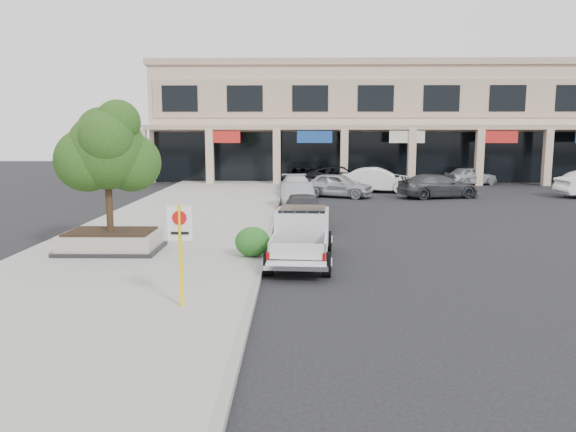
% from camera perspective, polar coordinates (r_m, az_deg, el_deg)
% --- Properties ---
extents(ground, '(120.00, 120.00, 0.00)m').
position_cam_1_polar(ground, '(15.38, 2.68, -6.67)').
color(ground, black).
rests_on(ground, ground).
extents(sidewalk, '(8.00, 52.00, 0.15)m').
position_cam_1_polar(sidewalk, '(21.80, -12.42, -2.08)').
color(sidewalk, gray).
rests_on(sidewalk, ground).
extents(curb, '(0.20, 52.00, 0.15)m').
position_cam_1_polar(curb, '(21.24, -1.99, -2.16)').
color(curb, gray).
rests_on(curb, ground).
extents(strip_mall, '(40.55, 12.43, 9.50)m').
position_cam_1_polar(strip_mall, '(49.49, 10.95, 9.33)').
color(strip_mall, tan).
rests_on(strip_mall, ground).
extents(planter, '(3.20, 2.20, 0.68)m').
position_cam_1_polar(planter, '(19.31, -17.53, -2.45)').
color(planter, black).
rests_on(planter, sidewalk).
extents(planter_tree, '(2.90, 2.55, 4.00)m').
position_cam_1_polar(planter_tree, '(19.09, -17.41, 6.32)').
color(planter_tree, black).
rests_on(planter_tree, planter).
extents(no_parking_sign, '(0.55, 0.09, 2.30)m').
position_cam_1_polar(no_parking_sign, '(12.67, -10.88, -2.58)').
color(no_parking_sign, yellow).
rests_on(no_parking_sign, sidewalk).
extents(hedge, '(1.10, 0.99, 0.93)m').
position_cam_1_polar(hedge, '(17.64, -3.63, -2.62)').
color(hedge, '#134415').
rests_on(hedge, sidewalk).
extents(pickup_truck, '(2.20, 5.19, 1.60)m').
position_cam_1_polar(pickup_truck, '(17.40, 1.32, -2.15)').
color(pickup_truck, silver).
rests_on(pickup_truck, ground).
extents(curb_car_a, '(1.86, 4.24, 1.42)m').
position_cam_1_polar(curb_car_a, '(23.91, 1.58, 0.61)').
color(curb_car_a, '#2D2F32').
rests_on(curb_car_a, ground).
extents(curb_car_b, '(1.86, 4.33, 1.39)m').
position_cam_1_polar(curb_car_b, '(28.97, 1.00, 2.00)').
color(curb_car_b, gray).
rests_on(curb_car_b, ground).
extents(curb_car_c, '(2.21, 4.71, 1.33)m').
position_cam_1_polar(curb_car_c, '(34.37, 0.86, 3.01)').
color(curb_car_c, silver).
rests_on(curb_car_c, ground).
extents(curb_car_d, '(2.85, 5.60, 1.52)m').
position_cam_1_polar(curb_car_d, '(39.66, 1.47, 3.91)').
color(curb_car_d, black).
rests_on(curb_car_d, ground).
extents(lot_car_a, '(4.69, 3.32, 1.48)m').
position_cam_1_polar(lot_car_a, '(34.64, 5.04, 3.15)').
color(lot_car_a, '#A7A9AF').
rests_on(lot_car_a, ground).
extents(lot_car_b, '(5.14, 2.59, 1.62)m').
position_cam_1_polar(lot_car_b, '(37.71, 9.13, 3.63)').
color(lot_car_b, white).
rests_on(lot_car_b, ground).
extents(lot_car_c, '(5.33, 3.26, 1.44)m').
position_cam_1_polar(lot_car_c, '(35.33, 14.98, 2.96)').
color(lot_car_c, '#2F3235').
rests_on(lot_car_c, ground).
extents(lot_car_d, '(6.12, 3.29, 1.63)m').
position_cam_1_polar(lot_car_d, '(39.19, 5.34, 3.90)').
color(lot_car_d, black).
rests_on(lot_car_d, ground).
extents(lot_car_e, '(4.36, 3.05, 1.38)m').
position_cam_1_polar(lot_car_e, '(44.37, 18.06, 3.90)').
color(lot_car_e, '#A8AAB0').
rests_on(lot_car_e, ground).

